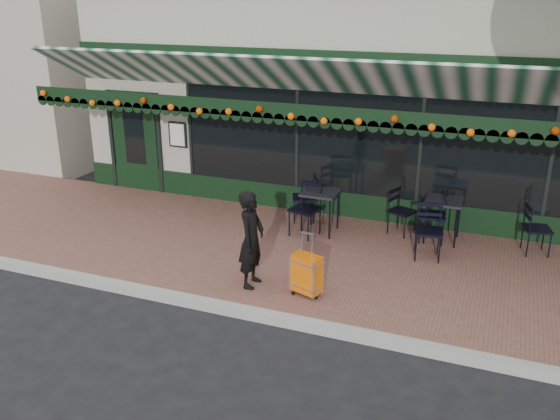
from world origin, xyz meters
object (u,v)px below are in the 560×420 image
at_px(chair_a_right, 538,230).
at_px(chair_a_front, 428,232).
at_px(suitcase, 307,274).
at_px(cafe_table_a, 444,204).
at_px(chair_a_left, 433,216).
at_px(chair_b_left, 304,198).
at_px(chair_b_right, 402,212).
at_px(cafe_table_b, 320,196).
at_px(chair_b_front, 305,210).
at_px(woman, 251,239).

relative_size(chair_a_right, chair_a_front, 0.93).
bearing_deg(suitcase, cafe_table_a, 78.62).
distance_m(chair_a_left, chair_a_front, 0.76).
bearing_deg(chair_a_front, cafe_table_a, 71.45).
bearing_deg(chair_a_right, chair_a_left, 78.28).
bearing_deg(chair_b_left, chair_b_right, 69.90).
bearing_deg(chair_b_right, chair_b_left, 110.76).
bearing_deg(cafe_table_b, chair_a_front, -12.57).
bearing_deg(cafe_table_b, suitcase, -76.83).
distance_m(cafe_table_b, chair_b_front, 0.40).
xyz_separation_m(chair_a_front, chair_b_right, (-0.60, 0.90, -0.04)).
relative_size(chair_a_front, chair_b_left, 1.02).
bearing_deg(suitcase, chair_a_right, 59.98).
relative_size(cafe_table_b, chair_b_front, 0.80).
relative_size(suitcase, chair_a_right, 1.13).
xyz_separation_m(woman, chair_a_front, (2.34, 1.96, -0.29)).
bearing_deg(chair_a_left, chair_a_front, -3.33).
xyz_separation_m(chair_b_left, chair_b_right, (1.90, 0.01, -0.03)).
distance_m(cafe_table_a, cafe_table_b, 2.20).
relative_size(suitcase, chair_b_left, 1.07).
bearing_deg(chair_b_front, cafe_table_b, 67.31).
bearing_deg(chair_a_front, cafe_table_b, 157.62).
distance_m(woman, chair_a_right, 4.93).
distance_m(cafe_table_b, chair_b_right, 1.53).
bearing_deg(chair_a_left, chair_b_front, -81.01).
distance_m(chair_a_left, chair_b_front, 2.27).
height_order(chair_a_front, chair_b_right, chair_a_front).
bearing_deg(chair_a_right, suitcase, 116.79).
bearing_deg(chair_b_left, suitcase, -0.39).
relative_size(suitcase, chair_a_left, 1.03).
height_order(woman, chair_a_left, woman).
bearing_deg(chair_b_right, woman, 169.30).
xyz_separation_m(chair_a_left, chair_b_right, (-0.56, 0.14, -0.05)).
xyz_separation_m(chair_a_right, chair_a_front, (-1.69, -0.86, 0.03)).
xyz_separation_m(suitcase, chair_a_left, (1.43, 2.72, 0.15)).
distance_m(suitcase, chair_a_left, 3.08).
bearing_deg(chair_a_front, chair_a_left, 82.79).
bearing_deg(chair_b_right, cafe_table_a, -73.91).
relative_size(chair_b_left, chair_b_right, 1.08).
height_order(chair_a_left, chair_b_left, chair_a_left).
relative_size(woman, chair_b_right, 1.77).
bearing_deg(chair_a_left, woman, -46.15).
bearing_deg(chair_a_left, cafe_table_b, -87.08).
bearing_deg(cafe_table_b, woman, -97.28).
bearing_deg(woman, chair_b_front, -5.09).
bearing_deg(chair_a_front, chair_b_front, 165.63).
bearing_deg(chair_a_right, cafe_table_b, 81.33).
bearing_deg(chair_b_front, chair_a_front, 9.12).
bearing_deg(cafe_table_a, chair_b_front, -164.22).
bearing_deg(chair_a_front, chair_a_right, 17.09).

